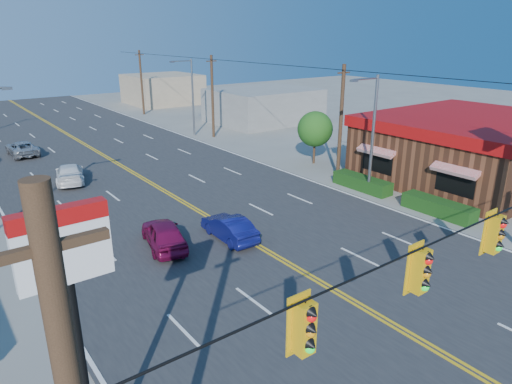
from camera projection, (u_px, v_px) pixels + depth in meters
ground at (484, 380)px, 14.53m from camera, size 160.00×160.00×0.00m
road at (184, 203)px, 29.64m from camera, size 20.00×120.00×0.06m
signal_span at (510, 242)px, 12.85m from camera, size 24.32×0.34×9.00m
kfc at (470, 147)px, 34.08m from camera, size 16.30×12.40×4.70m
pizza_hut_sign at (70, 297)px, 9.62m from camera, size 1.90×0.30×6.85m
streetlight_se at (371, 130)px, 29.73m from camera, size 2.55×0.25×8.00m
streetlight_ne at (191, 93)px, 47.88m from camera, size 2.55×0.25×8.00m
utility_pole_near at (341, 123)px, 33.66m from camera, size 0.28×0.28×8.40m
utility_pole_mid at (212, 97)px, 47.27m from camera, size 0.28×0.28×8.40m
utility_pole_far at (142, 83)px, 60.88m from camera, size 0.28×0.28×8.40m
tree_kfc_rear at (315, 129)px, 37.83m from camera, size 2.94×2.94×4.41m
bld_east_mid at (263, 105)px, 56.56m from camera, size 12.00×10.00×4.00m
bld_east_far at (163, 89)px, 71.43m from camera, size 10.00×10.00×4.40m
car_magenta at (164, 235)px, 23.26m from camera, size 2.60×4.52×1.45m
car_blue at (229, 229)px, 24.20m from camera, size 1.52×3.97×1.29m
car_white at (70, 174)px, 33.47m from camera, size 3.03×5.00×1.36m
car_silver at (22, 149)px, 40.90m from camera, size 2.26×4.72×1.30m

